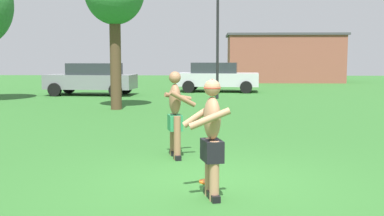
{
  "coord_description": "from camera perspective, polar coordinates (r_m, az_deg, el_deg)",
  "views": [
    {
      "loc": [
        0.01,
        -7.04,
        1.93
      ],
      "look_at": [
        -0.34,
        1.1,
        1.03
      ],
      "focal_mm": 44.12,
      "sensor_mm": 36.0,
      "label": 1
    }
  ],
  "objects": [
    {
      "name": "car_silver_mid_lot",
      "position": [
        25.52,
        3.07,
        3.82
      ],
      "size": [
        4.43,
        2.3,
        1.58
      ],
      "color": "silver",
      "rests_on": "ground_plane"
    },
    {
      "name": "car_gray_near_post",
      "position": [
        23.81,
        -12.0,
        3.51
      ],
      "size": [
        4.43,
        2.3,
        1.58
      ],
      "color": "slate",
      "rests_on": "ground_plane"
    },
    {
      "name": "player_with_cap",
      "position": [
        6.34,
        2.38,
        -3.15
      ],
      "size": [
        0.67,
        0.65,
        1.63
      ],
      "color": "black",
      "rests_on": "ground_plane"
    },
    {
      "name": "outbuilding_behind_lot",
      "position": [
        36.5,
        10.95,
        5.97
      ],
      "size": [
        8.55,
        5.18,
        3.56
      ],
      "color": "brown",
      "rests_on": "ground_plane"
    },
    {
      "name": "frisbee",
      "position": [
        7.32,
        1.95,
        -8.87
      ],
      "size": [
        0.28,
        0.28,
        0.03
      ],
      "primitive_type": "cylinder",
      "color": "orange",
      "rests_on": "ground_plane"
    },
    {
      "name": "player_in_green",
      "position": [
        8.93,
        -2.02,
        -0.58
      ],
      "size": [
        0.63,
        0.8,
        1.64
      ],
      "color": "black",
      "rests_on": "ground_plane"
    },
    {
      "name": "ground_plane",
      "position": [
        7.3,
        2.31,
        -9.02
      ],
      "size": [
        80.0,
        80.0,
        0.0
      ],
      "primitive_type": "plane",
      "color": "#2D6628"
    },
    {
      "name": "lamp_post",
      "position": [
        21.32,
        3.12,
        10.38
      ],
      "size": [
        0.6,
        0.24,
        5.61
      ],
      "color": "black",
      "rests_on": "ground_plane"
    }
  ]
}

